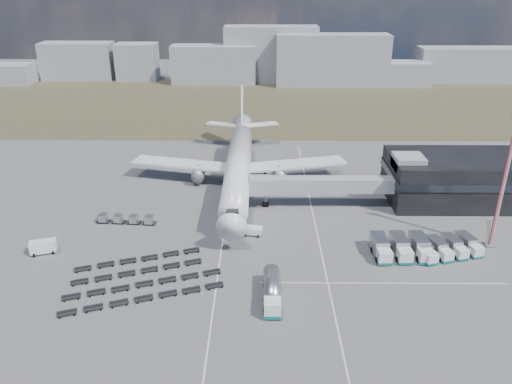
{
  "coord_description": "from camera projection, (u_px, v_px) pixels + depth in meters",
  "views": [
    {
      "loc": [
        4.87,
        -75.66,
        46.44
      ],
      "look_at": [
        4.16,
        19.0,
        4.0
      ],
      "focal_mm": 35.0,
      "sensor_mm": 36.0,
      "label": 1
    }
  ],
  "objects": [
    {
      "name": "uld_row",
      "position": [
        126.0,
        219.0,
        99.1
      ],
      "size": [
        12.03,
        2.48,
        1.65
      ],
      "rotation": [
        0.0,
        0.0,
        -0.08
      ],
      "color": "black",
      "rests_on": "ground"
    },
    {
      "name": "service_trucks_near",
      "position": [
        401.0,
        247.0,
        87.81
      ],
      "size": [
        9.88,
        7.62,
        2.93
      ],
      "rotation": [
        0.0,
        0.0,
        0.04
      ],
      "color": "white",
      "rests_on": "ground"
    },
    {
      "name": "floodlight_mast",
      "position": [
        504.0,
        181.0,
        86.28
      ],
      "size": [
        2.45,
        1.98,
        25.69
      ],
      "rotation": [
        0.0,
        0.0,
        -0.29
      ],
      "color": "red",
      "rests_on": "ground"
    },
    {
      "name": "fuel_tanker",
      "position": [
        272.0,
        291.0,
        75.88
      ],
      "size": [
        2.7,
        10.29,
        3.33
      ],
      "rotation": [
        0.0,
        0.0,
        -0.0
      ],
      "color": "white",
      "rests_on": "ground"
    },
    {
      "name": "pushback_tug",
      "position": [
        252.0,
        231.0,
        95.02
      ],
      "size": [
        3.89,
        2.62,
        1.58
      ],
      "primitive_type": "cube",
      "rotation": [
        0.0,
        0.0,
        -0.18
      ],
      "color": "white",
      "rests_on": "ground"
    },
    {
      "name": "terminal",
      "position": [
        458.0,
        178.0,
        107.46
      ],
      "size": [
        30.4,
        16.4,
        11.0
      ],
      "color": "black",
      "rests_on": "ground"
    },
    {
      "name": "baggage_dollies",
      "position": [
        140.0,
        278.0,
        81.24
      ],
      "size": [
        27.11,
        20.22,
        0.67
      ],
      "rotation": [
        0.0,
        0.0,
        0.33
      ],
      "color": "black",
      "rests_on": "ground"
    },
    {
      "name": "skyline",
      "position": [
        254.0,
        61.0,
        220.96
      ],
      "size": [
        310.05,
        25.73,
        23.8
      ],
      "color": "#92949F",
      "rests_on": "ground"
    },
    {
      "name": "service_trucks_far",
      "position": [
        447.0,
        247.0,
        88.3
      ],
      "size": [
        12.29,
        8.73,
        2.47
      ],
      "rotation": [
        0.0,
        0.0,
        0.26
      ],
      "color": "white",
      "rests_on": "ground"
    },
    {
      "name": "grass_strip",
      "position": [
        247.0,
        103.0,
        188.44
      ],
      "size": [
        420.0,
        90.0,
        0.01
      ],
      "primitive_type": "cube",
      "color": "#443E29",
      "rests_on": "ground"
    },
    {
      "name": "utility_van",
      "position": [
        43.0,
        247.0,
        88.71
      ],
      "size": [
        4.89,
        3.27,
        2.38
      ],
      "primitive_type": "cube",
      "rotation": [
        0.0,
        0.0,
        0.3
      ],
      "color": "white",
      "rests_on": "ground"
    },
    {
      "name": "jet_bridge",
      "position": [
        312.0,
        185.0,
        104.53
      ],
      "size": [
        30.3,
        3.8,
        7.05
      ],
      "color": "#939399",
      "rests_on": "ground"
    },
    {
      "name": "airliner",
      "position": [
        239.0,
        163.0,
        115.45
      ],
      "size": [
        51.59,
        64.53,
        17.62
      ],
      "color": "white",
      "rests_on": "ground"
    },
    {
      "name": "ground",
      "position": [
        232.0,
        256.0,
        88.07
      ],
      "size": [
        420.0,
        420.0,
        0.0
      ],
      "primitive_type": "plane",
      "color": "#565659",
      "rests_on": "ground"
    },
    {
      "name": "lane_markings",
      "position": [
        286.0,
        248.0,
        90.74
      ],
      "size": [
        47.12,
        110.0,
        0.01
      ],
      "color": "silver",
      "rests_on": "ground"
    },
    {
      "name": "catering_truck",
      "position": [
        258.0,
        171.0,
        121.64
      ],
      "size": [
        4.27,
        5.88,
        2.5
      ],
      "rotation": [
        0.0,
        0.0,
        -0.42
      ],
      "color": "white",
      "rests_on": "ground"
    }
  ]
}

